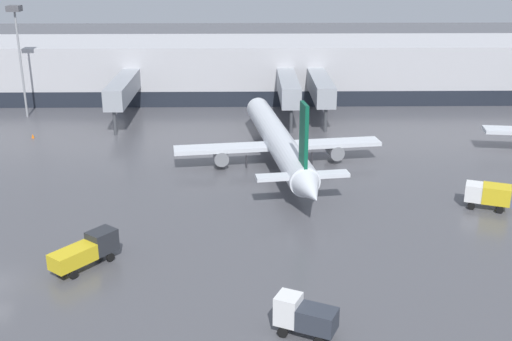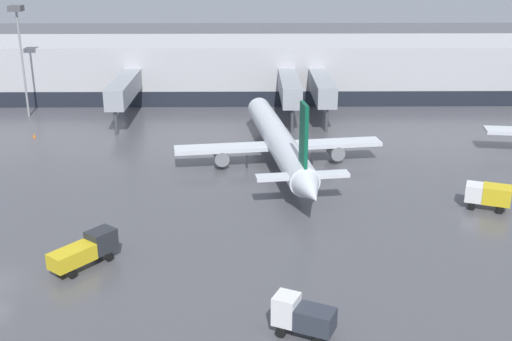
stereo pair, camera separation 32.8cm
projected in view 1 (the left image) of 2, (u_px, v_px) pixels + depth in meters
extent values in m
cube|color=#B2B2B7|center=(128.00, 69.00, 104.93)|extent=(160.00, 16.00, 9.00)
cube|color=#1E232D|center=(121.00, 100.00, 98.48)|extent=(156.80, 0.10, 2.40)
cube|color=#9399A0|center=(321.00, 87.00, 91.04)|extent=(2.60, 14.46, 2.80)
cylinder|color=#3F4247|center=(326.00, 120.00, 85.82)|extent=(0.44, 0.44, 3.20)
cube|color=#9399A0|center=(288.00, 88.00, 90.81)|extent=(2.60, 14.79, 2.80)
cylinder|color=#3F4247|center=(291.00, 121.00, 85.44)|extent=(0.44, 0.44, 3.20)
cube|color=#9399A0|center=(123.00, 89.00, 90.16)|extent=(2.60, 15.41, 2.80)
cylinder|color=#3F4247|center=(115.00, 123.00, 84.50)|extent=(0.44, 0.44, 3.20)
cylinder|color=silver|center=(277.00, 139.00, 73.66)|extent=(6.90, 28.74, 3.00)
cone|color=silver|center=(256.00, 106.00, 88.48)|extent=(3.27, 3.66, 2.85)
cone|color=silver|center=(311.00, 192.00, 58.28)|extent=(3.29, 4.83, 2.70)
cube|color=silver|center=(278.00, 146.00, 73.20)|extent=(23.91, 5.82, 0.44)
cube|color=silver|center=(303.00, 176.00, 61.33)|extent=(9.15, 2.67, 0.35)
cube|color=#0C5138|center=(304.00, 137.00, 60.02)|extent=(0.68, 2.35, 6.50)
cylinder|color=slate|center=(221.00, 156.00, 72.54)|extent=(2.02, 3.03, 1.65)
cylinder|color=slate|center=(335.00, 151.00, 74.47)|extent=(2.02, 3.03, 1.65)
cylinder|color=#2D2D33|center=(264.00, 134.00, 83.00)|extent=(0.20, 0.20, 1.46)
cylinder|color=#2D2D33|center=(246.00, 162.00, 72.48)|extent=(0.20, 0.20, 1.46)
cylinder|color=#2D2D33|center=(312.00, 158.00, 73.58)|extent=(0.20, 0.20, 1.46)
cube|color=gold|center=(73.00, 257.00, 49.40)|extent=(3.58, 3.84, 1.26)
cube|color=#26282D|center=(102.00, 241.00, 51.43)|extent=(2.64, 2.72, 1.80)
cylinder|color=black|center=(98.00, 252.00, 52.37)|extent=(0.64, 0.70, 0.70)
cylinder|color=black|center=(110.00, 257.00, 51.46)|extent=(0.64, 0.70, 0.70)
cylinder|color=black|center=(61.00, 268.00, 49.72)|extent=(0.64, 0.70, 0.70)
cylinder|color=black|center=(74.00, 275.00, 48.82)|extent=(0.64, 0.70, 0.70)
cube|color=gold|center=(496.00, 194.00, 61.06)|extent=(3.11, 2.81, 1.68)
cube|color=silver|center=(474.00, 192.00, 61.74)|extent=(2.15, 2.35, 1.63)
cylinder|color=black|center=(471.00, 206.00, 61.35)|extent=(0.74, 0.49, 0.70)
cylinder|color=black|center=(472.00, 199.00, 62.95)|extent=(0.74, 0.49, 0.70)
cylinder|color=black|center=(500.00, 210.00, 60.51)|extent=(0.74, 0.49, 0.70)
cylinder|color=black|center=(500.00, 203.00, 62.11)|extent=(0.74, 0.49, 0.70)
cube|color=#2D333D|center=(317.00, 319.00, 41.14)|extent=(2.96, 2.59, 1.45)
cube|color=silver|center=(288.00, 309.00, 41.81)|extent=(2.06, 2.11, 1.99)
cylinder|color=black|center=(283.00, 332.00, 41.63)|extent=(0.74, 0.52, 0.70)
cylinder|color=black|center=(291.00, 320.00, 42.95)|extent=(0.74, 0.52, 0.70)
cylinder|color=black|center=(327.00, 329.00, 41.99)|extent=(0.74, 0.52, 0.70)
cone|color=orange|center=(33.00, 136.00, 83.52)|extent=(0.37, 0.37, 0.57)
cylinder|color=gray|center=(21.00, 65.00, 91.21)|extent=(0.30, 0.30, 15.03)
cube|color=#4C4C51|center=(14.00, 8.00, 88.53)|extent=(1.80, 1.80, 0.80)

